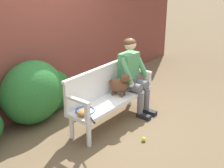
{
  "coord_description": "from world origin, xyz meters",
  "views": [
    {
      "loc": [
        -3.56,
        -2.81,
        2.5
      ],
      "look_at": [
        0.0,
        0.0,
        0.68
      ],
      "focal_mm": 49.98,
      "sensor_mm": 36.0,
      "label": 1
    }
  ],
  "objects_px": {
    "dog_on_bench": "(120,84)",
    "tennis_racket": "(86,111)",
    "person_seated": "(132,73)",
    "baseball_glove": "(84,112)",
    "tennis_ball": "(144,139)",
    "garden_bench": "(112,102)"
  },
  "relations": [
    {
      "from": "dog_on_bench",
      "to": "tennis_racket",
      "type": "height_order",
      "value": "dog_on_bench"
    },
    {
      "from": "dog_on_bench",
      "to": "person_seated",
      "type": "bearing_deg",
      "value": 3.94
    },
    {
      "from": "baseball_glove",
      "to": "tennis_ball",
      "type": "height_order",
      "value": "baseball_glove"
    },
    {
      "from": "garden_bench",
      "to": "dog_on_bench",
      "type": "height_order",
      "value": "dog_on_bench"
    },
    {
      "from": "person_seated",
      "to": "dog_on_bench",
      "type": "height_order",
      "value": "person_seated"
    },
    {
      "from": "person_seated",
      "to": "dog_on_bench",
      "type": "bearing_deg",
      "value": -176.06
    },
    {
      "from": "tennis_racket",
      "to": "baseball_glove",
      "type": "distance_m",
      "value": 0.1
    },
    {
      "from": "garden_bench",
      "to": "baseball_glove",
      "type": "xyz_separation_m",
      "value": [
        -0.7,
        -0.04,
        0.1
      ]
    },
    {
      "from": "tennis_racket",
      "to": "garden_bench",
      "type": "bearing_deg",
      "value": -0.56
    },
    {
      "from": "garden_bench",
      "to": "dog_on_bench",
      "type": "distance_m",
      "value": 0.31
    },
    {
      "from": "garden_bench",
      "to": "tennis_ball",
      "type": "bearing_deg",
      "value": -102.54
    },
    {
      "from": "tennis_ball",
      "to": "dog_on_bench",
      "type": "bearing_deg",
      "value": 63.93
    },
    {
      "from": "baseball_glove",
      "to": "dog_on_bench",
      "type": "bearing_deg",
      "value": -0.94
    },
    {
      "from": "baseball_glove",
      "to": "tennis_ball",
      "type": "bearing_deg",
      "value": -53.37
    },
    {
      "from": "tennis_ball",
      "to": "person_seated",
      "type": "bearing_deg",
      "value": 45.43
    },
    {
      "from": "garden_bench",
      "to": "baseball_glove",
      "type": "bearing_deg",
      "value": -176.7
    },
    {
      "from": "person_seated",
      "to": "tennis_ball",
      "type": "relative_size",
      "value": 19.74
    },
    {
      "from": "tennis_racket",
      "to": "tennis_ball",
      "type": "distance_m",
      "value": 0.95
    },
    {
      "from": "person_seated",
      "to": "tennis_racket",
      "type": "distance_m",
      "value": 1.19
    },
    {
      "from": "garden_bench",
      "to": "dog_on_bench",
      "type": "xyz_separation_m",
      "value": [
        0.18,
        -0.03,
        0.26
      ]
    },
    {
      "from": "person_seated",
      "to": "tennis_ball",
      "type": "distance_m",
      "value": 1.21
    },
    {
      "from": "person_seated",
      "to": "baseball_glove",
      "type": "xyz_separation_m",
      "value": [
        -1.24,
        -0.03,
        -0.23
      ]
    }
  ]
}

